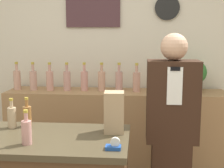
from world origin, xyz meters
TOP-DOWN VIEW (x-y plane):
  - back_wall at (0.00, 2.00)m, footprint 5.20×0.09m
  - back_shelf at (0.13, 1.72)m, footprint 2.26×0.44m
  - shopkeeper at (0.63, 0.98)m, footprint 0.40×0.25m
  - potted_plant at (0.93, 1.73)m, footprint 0.24×0.24m
  - paper_bag at (0.20, 0.60)m, footprint 0.14×0.13m
  - tape_dispenser at (0.23, 0.28)m, footprint 0.09×0.06m
  - counter_bottle_3 at (-0.53, 0.63)m, footprint 0.06×0.06m
  - counter_bottle_4 at (-0.43, 0.68)m, footprint 0.06×0.06m
  - counter_bottle_5 at (-0.31, 0.32)m, footprint 0.06×0.06m
  - shelf_bottle_0 at (-0.92, 1.73)m, footprint 0.08×0.08m
  - shelf_bottle_1 at (-0.74, 1.72)m, footprint 0.08×0.08m
  - shelf_bottle_2 at (-0.56, 1.71)m, footprint 0.08×0.08m
  - shelf_bottle_3 at (-0.38, 1.72)m, footprint 0.08×0.08m
  - shelf_bottle_4 at (-0.20, 1.73)m, footprint 0.08×0.08m
  - shelf_bottle_5 at (-0.02, 1.74)m, footprint 0.08×0.08m
  - shelf_bottle_6 at (0.16, 1.74)m, footprint 0.08×0.08m
  - shelf_bottle_7 at (0.34, 1.71)m, footprint 0.08×0.08m
  - shelf_bottle_8 at (0.53, 1.70)m, footprint 0.08×0.08m
  - shelf_bottle_9 at (0.71, 1.72)m, footprint 0.08×0.08m

SIDE VIEW (x-z plane):
  - back_shelf at x=0.13m, z-range 0.00..1.00m
  - shopkeeper at x=0.63m, z-range 0.00..1.59m
  - tape_dispenser at x=0.23m, z-range 0.91..0.98m
  - counter_bottle_3 at x=-0.53m, z-range 0.90..1.11m
  - counter_bottle_4 at x=-0.43m, z-range 0.90..1.11m
  - counter_bottle_5 at x=-0.31m, z-range 0.90..1.11m
  - paper_bag at x=0.20m, z-range 0.93..1.20m
  - shelf_bottle_0 at x=-0.92m, z-range 0.96..1.26m
  - shelf_bottle_1 at x=-0.74m, z-range 0.96..1.26m
  - shelf_bottle_2 at x=-0.56m, z-range 0.96..1.26m
  - shelf_bottle_3 at x=-0.38m, z-range 0.96..1.26m
  - shelf_bottle_4 at x=-0.20m, z-range 0.96..1.26m
  - shelf_bottle_5 at x=-0.02m, z-range 0.96..1.26m
  - shelf_bottle_6 at x=0.16m, z-range 0.96..1.26m
  - shelf_bottle_7 at x=0.34m, z-range 0.96..1.26m
  - shelf_bottle_8 at x=0.53m, z-range 0.96..1.26m
  - shelf_bottle_9 at x=0.71m, z-range 0.96..1.26m
  - potted_plant at x=0.93m, z-range 1.01..1.34m
  - back_wall at x=0.00m, z-range 0.01..2.71m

